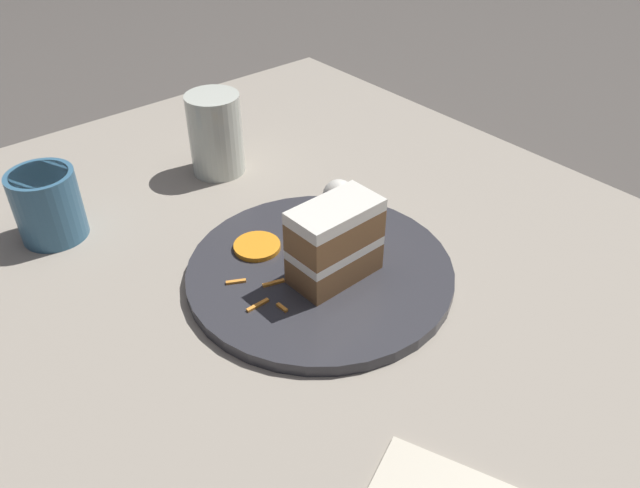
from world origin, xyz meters
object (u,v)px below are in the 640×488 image
(plate, at_px, (320,272))
(drinking_glass, at_px, (216,139))
(orange_garnish, at_px, (257,246))
(cake_slice, at_px, (335,242))
(cream_dollop, at_px, (339,198))
(coffee_mug, at_px, (47,203))

(plate, bearing_deg, drinking_glass, 170.92)
(orange_garnish, height_order, drinking_glass, drinking_glass)
(plate, relative_size, cake_slice, 3.02)
(cream_dollop, bearing_deg, plate, -52.97)
(plate, bearing_deg, cake_slice, 7.69)
(drinking_glass, height_order, coffee_mug, drinking_glass)
(plate, distance_m, orange_garnish, 0.08)
(cake_slice, distance_m, coffee_mug, 0.36)
(cream_dollop, distance_m, coffee_mug, 0.36)
(cake_slice, height_order, drinking_glass, drinking_glass)
(plate, xyz_separation_m, orange_garnish, (-0.07, -0.03, 0.01))
(plate, xyz_separation_m, coffee_mug, (-0.28, -0.20, 0.04))
(cream_dollop, bearing_deg, coffee_mug, -126.20)
(cream_dollop, xyz_separation_m, orange_garnish, (-0.01, -0.12, -0.02))
(drinking_glass, bearing_deg, cake_slice, -7.91)
(plate, xyz_separation_m, cake_slice, (0.02, 0.00, 0.05))
(cake_slice, bearing_deg, plate, -173.77)
(plate, bearing_deg, cream_dollop, 127.03)
(drinking_glass, bearing_deg, coffee_mug, -88.47)
(orange_garnish, bearing_deg, cake_slice, 21.28)
(orange_garnish, distance_m, coffee_mug, 0.26)
(plate, relative_size, coffee_mug, 3.44)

